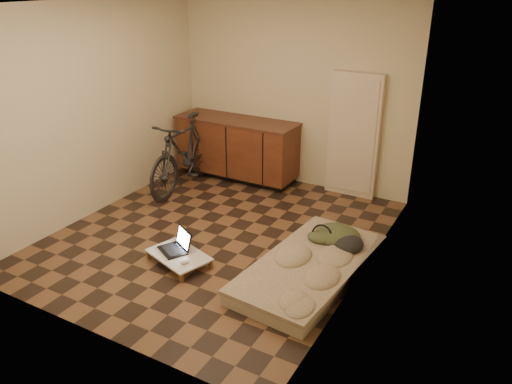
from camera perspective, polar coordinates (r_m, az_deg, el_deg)
The scene contains 10 objects.
room_shell at distance 5.48m, azimuth -4.83°, elevation 7.09°, with size 3.50×4.00×2.60m.
cabinets at distance 7.48m, azimuth -2.16°, elevation 5.03°, with size 1.84×0.62×0.91m.
appliance_panel at distance 6.90m, azimuth 11.09°, elevation 6.31°, with size 0.70×0.10×1.70m, color beige.
bicycle at distance 7.14m, azimuth -8.22°, elevation 4.80°, with size 0.52×1.78×1.15m, color black.
futon at distance 5.22m, azimuth 6.21°, elevation -8.59°, with size 1.08×1.97×0.16m.
clothing_pile at distance 5.53m, azimuth 9.59°, elevation -4.52°, with size 0.55×0.46×0.22m, color #394327, non-canonical shape.
headphones at distance 5.51m, azimuth 7.52°, elevation -4.77°, with size 0.26×0.24×0.17m, color black, non-canonical shape.
lap_desk at distance 5.43m, azimuth -8.81°, elevation -7.17°, with size 0.77×0.62×0.11m.
laptop at distance 5.48m, azimuth -9.07°, elevation -6.09°, with size 0.42×0.40×0.22m.
mouse at distance 5.25m, azimuth -8.13°, elevation -7.88°, with size 0.06×0.11×0.04m, color silver.
Camera 1 is at (2.95, -4.35, 2.85)m, focal length 35.00 mm.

